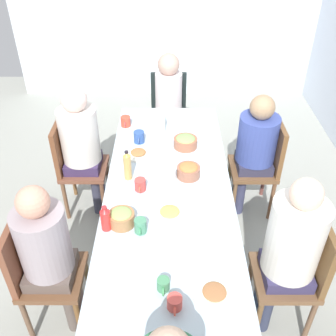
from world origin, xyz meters
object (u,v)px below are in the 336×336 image
at_px(chair_1, 168,110).
at_px(cup_2, 170,174).
at_px(person_3, 46,248).
at_px(person_5, 255,144).
at_px(bottle_2, 105,219).
at_px(plate_2, 169,213).
at_px(bottle_1, 127,166).
at_px(cup_5, 140,185).
at_px(chair_0, 74,162).
at_px(person_4, 291,244).
at_px(plate_0, 214,293).
at_px(bowl_0, 121,217).
at_px(cup_0, 139,137).
at_px(bottle_0, 162,121).
at_px(dining_table, 168,192).
at_px(person_1, 168,98).
at_px(plate_1, 138,153).
at_px(bowl_2, 185,142).
at_px(cup_6, 163,285).
at_px(chair_5, 262,162).
at_px(bowl_1, 188,171).
at_px(cup_3, 174,303).
at_px(person_0, 81,140).
at_px(cup_1, 140,226).

xyz_separation_m(chair_1, cup_2, (1.50, 0.02, 0.27)).
distance_m(person_3, cup_2, 1.02).
distance_m(person_5, bottle_2, 1.55).
distance_m(chair_1, plate_2, 1.90).
bearing_deg(bottle_2, bottle_1, 169.70).
height_order(chair_1, cup_5, chair_1).
bearing_deg(chair_0, cup_5, 44.05).
bearing_deg(person_4, person_3, -90.00).
bearing_deg(plate_2, bottle_2, -72.02).
xyz_separation_m(plate_0, bowl_0, (-0.54, -0.55, 0.04)).
bearing_deg(cup_0, plate_2, 16.12).
distance_m(chair_1, bottle_0, 0.88).
relative_size(person_5, cup_2, 10.48).
distance_m(dining_table, person_1, 1.48).
bearing_deg(plate_1, bottle_2, -10.26).
xyz_separation_m(cup_5, bottle_1, (-0.13, -0.10, 0.07)).
bearing_deg(person_5, bowl_2, -81.52).
height_order(plate_1, bottle_2, bottle_2).
relative_size(cup_6, bottle_2, 0.58).
distance_m(plate_0, cup_6, 0.28).
xyz_separation_m(chair_1, bottle_1, (1.49, -0.30, 0.34)).
relative_size(bottle_0, bottle_1, 0.86).
bearing_deg(cup_6, plate_0, 82.59).
relative_size(plate_1, bottle_2, 1.21).
height_order(chair_0, chair_5, same).
distance_m(person_5, plate_0, 1.62).
distance_m(bowl_1, cup_3, 1.13).
height_order(person_3, cup_2, person_3).
bearing_deg(chair_5, person_5, -90.00).
xyz_separation_m(chair_5, bottle_0, (-0.16, -0.89, 0.32)).
height_order(chair_1, person_4, person_4).
xyz_separation_m(person_5, bottle_0, (-0.16, -0.80, 0.13)).
distance_m(bowl_1, bowl_2, 0.40).
height_order(person_4, cup_5, person_4).
height_order(dining_table, cup_0, cup_0).
xyz_separation_m(plate_2, bottle_0, (-1.07, -0.06, 0.08)).
relative_size(person_0, cup_1, 10.87).
relative_size(bowl_0, bowl_2, 0.86).
distance_m(person_4, cup_6, 0.84).
xyz_separation_m(chair_1, plate_0, (2.51, 0.25, 0.24)).
xyz_separation_m(cup_0, cup_5, (0.64, 0.05, -0.00)).
bearing_deg(cup_1, plate_1, -175.43).
relative_size(plate_0, cup_2, 2.14).
distance_m(cup_1, bottle_1, 0.57).
height_order(person_5, bowl_1, person_5).
height_order(person_5, cup_3, person_5).
bearing_deg(bowl_1, plate_1, -125.50).
distance_m(chair_1, cup_0, 1.06).
xyz_separation_m(chair_5, cup_2, (0.52, -0.82, 0.27)).
xyz_separation_m(person_3, cup_3, (0.43, 0.78, 0.06)).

